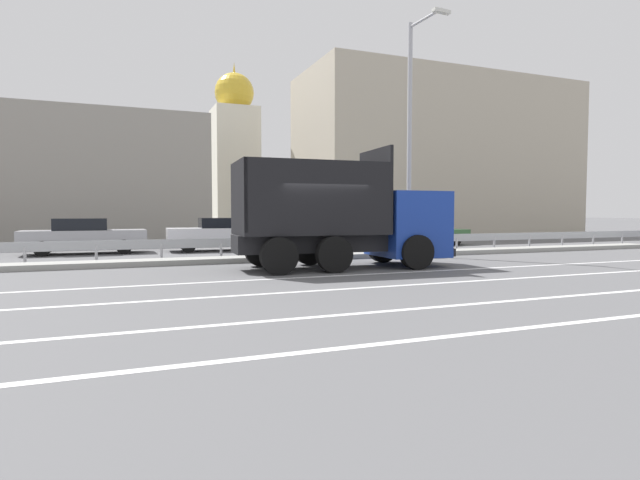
% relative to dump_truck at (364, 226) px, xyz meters
% --- Properties ---
extents(ground_plane, '(320.00, 320.00, 0.00)m').
position_rel_dump_truck_xyz_m(ground_plane, '(-1.67, 0.03, -1.27)').
color(ground_plane, '#565659').
extents(lane_strip_0, '(66.39, 0.16, 0.01)m').
position_rel_dump_truck_xyz_m(lane_strip_0, '(-0.78, -1.76, -1.27)').
color(lane_strip_0, silver).
rests_on(lane_strip_0, ground_plane).
extents(lane_strip_1, '(66.39, 0.16, 0.01)m').
position_rel_dump_truck_xyz_m(lane_strip_1, '(-0.78, -3.97, -1.27)').
color(lane_strip_1, silver).
rests_on(lane_strip_1, ground_plane).
extents(lane_strip_2, '(66.39, 0.16, 0.01)m').
position_rel_dump_truck_xyz_m(lane_strip_2, '(-0.78, -6.52, -1.27)').
color(lane_strip_2, silver).
rests_on(lane_strip_2, ground_plane).
extents(lane_strip_3, '(66.39, 0.16, 0.01)m').
position_rel_dump_truck_xyz_m(lane_strip_3, '(-0.78, -8.38, -1.27)').
color(lane_strip_3, silver).
rests_on(lane_strip_3, ground_plane).
extents(median_island, '(36.51, 1.10, 0.18)m').
position_rel_dump_truck_xyz_m(median_island, '(-1.67, 2.99, -1.18)').
color(median_island, gray).
rests_on(median_island, ground_plane).
extents(median_guardrail, '(66.39, 0.09, 0.78)m').
position_rel_dump_truck_xyz_m(median_guardrail, '(-1.67, 4.00, -0.70)').
color(median_guardrail, '#9EA0A5').
rests_on(median_guardrail, ground_plane).
extents(dump_truck, '(6.73, 2.90, 3.68)m').
position_rel_dump_truck_xyz_m(dump_truck, '(0.00, 0.00, 0.00)').
color(dump_truck, '#19389E').
rests_on(dump_truck, ground_plane).
extents(median_road_sign, '(0.72, 0.16, 2.42)m').
position_rel_dump_truck_xyz_m(median_road_sign, '(3.08, 2.99, -0.00)').
color(median_road_sign, white).
rests_on(median_road_sign, ground_plane).
extents(street_lamp_1, '(0.71, 2.08, 9.04)m').
position_rel_dump_truck_xyz_m(street_lamp_1, '(3.52, 2.89, 3.72)').
color(street_lamp_1, '#ADADB2').
rests_on(street_lamp_1, ground_plane).
extents(parked_car_3, '(4.84, 2.05, 1.47)m').
position_rel_dump_truck_xyz_m(parked_car_3, '(-8.50, 8.83, -0.52)').
color(parked_car_3, '#A3A3A8').
rests_on(parked_car_3, ground_plane).
extents(parked_car_4, '(4.48, 2.04, 1.47)m').
position_rel_dump_truck_xyz_m(parked_car_4, '(-2.99, 8.53, -0.52)').
color(parked_car_4, silver).
rests_on(parked_car_4, ground_plane).
extents(parked_car_5, '(4.09, 2.11, 1.43)m').
position_rel_dump_truck_xyz_m(parked_car_5, '(1.85, 8.55, -0.55)').
color(parked_car_5, '#B27A14').
rests_on(parked_car_5, ground_plane).
extents(parked_car_6, '(4.77, 2.02, 1.36)m').
position_rel_dump_truck_xyz_m(parked_car_6, '(7.64, 8.37, -0.58)').
color(parked_car_6, '#335B33').
rests_on(parked_car_6, ground_plane).
extents(background_building_1, '(21.59, 8.66, 11.91)m').
position_rel_dump_truck_xyz_m(background_building_1, '(16.21, 19.11, 4.69)').
color(background_building_1, '#B7AD99').
rests_on(background_building_1, ground_plane).
extents(church_tower, '(3.60, 3.60, 14.19)m').
position_rel_dump_truck_xyz_m(church_tower, '(1.90, 27.68, 5.24)').
color(church_tower, silver).
rests_on(church_tower, ground_plane).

